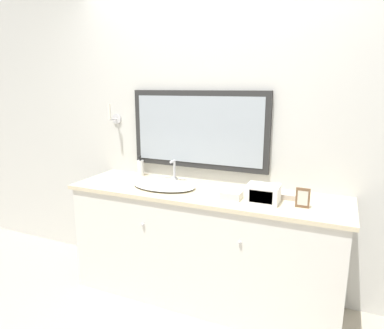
% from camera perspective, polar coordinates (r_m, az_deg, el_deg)
% --- Properties ---
extents(ground_plane, '(14.00, 14.00, 0.00)m').
position_cam_1_polar(ground_plane, '(2.78, -0.82, -24.37)').
color(ground_plane, '#B2A893').
extents(wall_back, '(8.00, 0.18, 2.55)m').
position_cam_1_polar(wall_back, '(2.85, 4.40, 4.57)').
color(wall_back, silver).
rests_on(wall_back, ground_plane).
extents(vanity_counter, '(2.14, 0.60, 0.90)m').
position_cam_1_polar(vanity_counter, '(2.79, 1.90, -13.30)').
color(vanity_counter, silver).
rests_on(vanity_counter, ground_plane).
extents(sink_basin, '(0.52, 0.39, 0.19)m').
position_cam_1_polar(sink_basin, '(2.74, -4.63, -3.37)').
color(sink_basin, white).
rests_on(sink_basin, vanity_counter).
extents(soap_bottle, '(0.06, 0.06, 0.18)m').
position_cam_1_polar(soap_bottle, '(3.10, -8.57, -0.50)').
color(soap_bottle, white).
rests_on(soap_bottle, vanity_counter).
extents(appliance_box, '(0.22, 0.16, 0.13)m').
position_cam_1_polar(appliance_box, '(2.40, 11.77, -4.80)').
color(appliance_box, white).
rests_on(appliance_box, vanity_counter).
extents(picture_frame, '(0.09, 0.01, 0.13)m').
position_cam_1_polar(picture_frame, '(2.37, 17.97, -5.32)').
color(picture_frame, brown).
rests_on(picture_frame, vanity_counter).
extents(hand_towel_near_sink, '(0.18, 0.14, 0.04)m').
position_cam_1_polar(hand_towel_near_sink, '(2.56, 16.85, -5.06)').
color(hand_towel_near_sink, '#B7A899').
rests_on(hand_towel_near_sink, vanity_counter).
extents(hand_towel_far_corner, '(0.14, 0.11, 0.05)m').
position_cam_1_polar(hand_towel_far_corner, '(2.46, 6.60, -5.07)').
color(hand_towel_far_corner, silver).
rests_on(hand_towel_far_corner, vanity_counter).
extents(metal_tray, '(0.19, 0.11, 0.01)m').
position_cam_1_polar(metal_tray, '(2.67, 6.23, -4.14)').
color(metal_tray, silver).
rests_on(metal_tray, vanity_counter).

